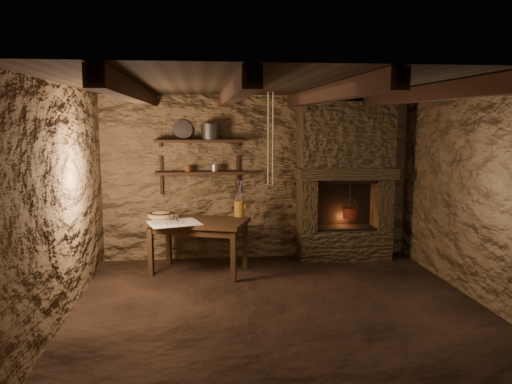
{
  "coord_description": "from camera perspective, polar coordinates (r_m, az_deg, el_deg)",
  "views": [
    {
      "loc": [
        -0.85,
        -5.26,
        2.02
      ],
      "look_at": [
        -0.15,
        0.9,
        1.14
      ],
      "focal_mm": 35.0,
      "sensor_mm": 36.0,
      "label": 1
    }
  ],
  "objects": [
    {
      "name": "tin_pan",
      "position": [
        7.2,
        -8.38,
        7.1
      ],
      "size": [
        0.3,
        0.19,
        0.28
      ],
      "primitive_type": "cylinder",
      "rotation": [
        1.26,
        0.0,
        0.25
      ],
      "color": "#A8A7A2",
      "rests_on": "shelf_upper"
    },
    {
      "name": "hearth",
      "position": [
        7.38,
        10.12,
        1.76
      ],
      "size": [
        1.43,
        0.51,
        2.3
      ],
      "color": "#372B1B",
      "rests_on": "floor"
    },
    {
      "name": "beam_far_right",
      "position": [
        5.76,
        17.91,
        10.55
      ],
      "size": [
        0.14,
        3.95,
        0.16
      ],
      "primitive_type": "cube",
      "color": "black",
      "rests_on": "ceiling"
    },
    {
      "name": "hanging_ropes",
      "position": [
        6.37,
        1.66,
        6.07
      ],
      "size": [
        0.08,
        0.08,
        1.2
      ],
      "primitive_type": null,
      "color": "beige",
      "rests_on": "ceiling"
    },
    {
      "name": "front_wall",
      "position": [
        3.46,
        7.95,
        -5.75
      ],
      "size": [
        4.5,
        0.04,
        2.4
      ],
      "primitive_type": "cube",
      "color": "#4A3723",
      "rests_on": "floor"
    },
    {
      "name": "red_pot",
      "position": [
        7.42,
        10.65,
        -2.28
      ],
      "size": [
        0.26,
        0.26,
        0.54
      ],
      "rotation": [
        0.0,
        0.0,
        0.29
      ],
      "color": "maroon",
      "rests_on": "hearth"
    },
    {
      "name": "beam_mid_right",
      "position": [
        5.43,
        8.07,
        11.03
      ],
      "size": [
        0.14,
        3.95,
        0.16
      ],
      "primitive_type": "cube",
      "color": "black",
      "rests_on": "ceiling"
    },
    {
      "name": "drinking_glasses",
      "position": [
        6.64,
        -9.12,
        -2.93
      ],
      "size": [
        0.2,
        0.06,
        0.08
      ],
      "primitive_type": null,
      "color": "silver",
      "rests_on": "linen_cloth"
    },
    {
      "name": "floor",
      "position": [
        5.7,
        2.6,
        -12.73
      ],
      "size": [
        4.5,
        4.5,
        0.0
      ],
      "primitive_type": "plane",
      "color": "black",
      "rests_on": "ground"
    },
    {
      "name": "pewter_cutlery_row",
      "position": [
        6.51,
        -9.35,
        -3.47
      ],
      "size": [
        0.57,
        0.35,
        0.01
      ],
      "primitive_type": null,
      "rotation": [
        0.0,
        0.0,
        0.29
      ],
      "color": "gray",
      "rests_on": "linen_cloth"
    },
    {
      "name": "left_wall",
      "position": [
        5.5,
        -21.14,
        -1.07
      ],
      "size": [
        0.04,
        4.0,
        2.4
      ],
      "primitive_type": "cube",
      "color": "#4A3723",
      "rests_on": "floor"
    },
    {
      "name": "iron_stockpot",
      "position": [
        7.1,
        -5.21,
        6.82
      ],
      "size": [
        0.32,
        0.32,
        0.2
      ],
      "primitive_type": "cylinder",
      "rotation": [
        0.0,
        0.0,
        0.21
      ],
      "color": "#2B2926",
      "rests_on": "shelf_upper"
    },
    {
      "name": "back_wall",
      "position": [
        7.35,
        0.21,
        1.66
      ],
      "size": [
        4.5,
        0.04,
        2.4
      ],
      "primitive_type": "cube",
      "color": "#4A3723",
      "rests_on": "floor"
    },
    {
      "name": "ceiling",
      "position": [
        5.34,
        2.77,
        12.12
      ],
      "size": [
        4.5,
        4.0,
        0.04
      ],
      "primitive_type": "cube",
      "color": "black",
      "rests_on": "back_wall"
    },
    {
      "name": "stoneware_jug",
      "position": [
        6.88,
        -1.9,
        -1.04
      ],
      "size": [
        0.19,
        0.19,
        0.5
      ],
      "rotation": [
        0.0,
        0.0,
        0.41
      ],
      "color": "#A86F20",
      "rests_on": "work_table"
    },
    {
      "name": "wooden_bowl",
      "position": [
        6.83,
        -10.79,
        -2.71
      ],
      "size": [
        0.41,
        0.41,
        0.13
      ],
      "primitive_type": "ellipsoid",
      "rotation": [
        0.0,
        0.0,
        -0.11
      ],
      "color": "#9E7944",
      "rests_on": "work_table"
    },
    {
      "name": "rusty_tin",
      "position": [
        7.13,
        -7.8,
        2.71
      ],
      "size": [
        0.1,
        0.1,
        0.09
      ],
      "primitive_type": "cylinder",
      "rotation": [
        0.0,
        0.0,
        0.09
      ],
      "color": "#532710",
      "rests_on": "shelf_lower"
    },
    {
      "name": "shelf_upper",
      "position": [
        7.1,
        -6.5,
        5.83
      ],
      "size": [
        1.25,
        0.3,
        0.04
      ],
      "primitive_type": "cube",
      "color": "black",
      "rests_on": "back_wall"
    },
    {
      "name": "beam_far_left",
      "position": [
        5.3,
        -13.76,
        10.95
      ],
      "size": [
        0.14,
        3.95,
        0.16
      ],
      "primitive_type": "cube",
      "color": "black",
      "rests_on": "ceiling"
    },
    {
      "name": "right_wall",
      "position": [
        6.16,
        23.83,
        -0.29
      ],
      "size": [
        0.04,
        4.0,
        2.4
      ],
      "primitive_type": "cube",
      "color": "#4A3723",
      "rests_on": "floor"
    },
    {
      "name": "work_table",
      "position": [
        6.77,
        -6.53,
        -5.96
      ],
      "size": [
        1.42,
        1.1,
        0.72
      ],
      "rotation": [
        0.0,
        0.0,
        -0.35
      ],
      "color": "black",
      "rests_on": "floor"
    },
    {
      "name": "small_kettle",
      "position": [
        7.13,
        -4.74,
        2.79
      ],
      "size": [
        0.16,
        0.13,
        0.15
      ],
      "primitive_type": null,
      "rotation": [
        0.0,
        0.0,
        0.16
      ],
      "color": "#A8A7A2",
      "rests_on": "shelf_lower"
    },
    {
      "name": "linen_cloth",
      "position": [
        6.53,
        -9.34,
        -3.52
      ],
      "size": [
        0.75,
        0.67,
        0.01
      ],
      "primitive_type": "cube",
      "rotation": [
        0.0,
        0.0,
        0.29
      ],
      "color": "white",
      "rests_on": "work_table"
    },
    {
      "name": "beam_mid_left",
      "position": [
        5.28,
        -2.71,
        11.19
      ],
      "size": [
        0.14,
        3.95,
        0.16
      ],
      "primitive_type": "cube",
      "color": "black",
      "rests_on": "ceiling"
    },
    {
      "name": "shelf_lower",
      "position": [
        7.13,
        -6.44,
        2.22
      ],
      "size": [
        1.25,
        0.3,
        0.04
      ],
      "primitive_type": "cube",
      "color": "black",
      "rests_on": "back_wall"
    }
  ]
}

